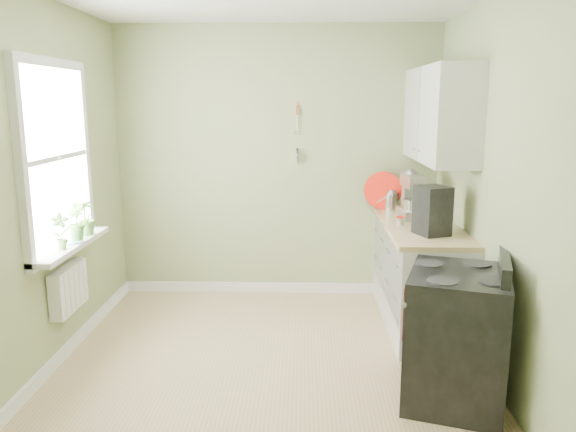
{
  "coord_description": "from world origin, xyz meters",
  "views": [
    {
      "loc": [
        0.26,
        -3.81,
        1.96
      ],
      "look_at": [
        0.14,
        0.55,
        1.07
      ],
      "focal_mm": 35.0,
      "sensor_mm": 36.0,
      "label": 1
    }
  ],
  "objects_px": {
    "stove": "(457,336)",
    "coffee_maker": "(432,212)",
    "stand_mixer": "(412,198)",
    "kettle": "(391,200)"
  },
  "relations": [
    {
      "from": "stove",
      "to": "coffee_maker",
      "type": "bearing_deg",
      "value": 89.21
    },
    {
      "from": "stove",
      "to": "stand_mixer",
      "type": "relative_size",
      "value": 2.29
    },
    {
      "from": "stove",
      "to": "kettle",
      "type": "relative_size",
      "value": 4.92
    },
    {
      "from": "stove",
      "to": "stand_mixer",
      "type": "xyz_separation_m",
      "value": [
        -0.02,
        1.61,
        0.65
      ]
    },
    {
      "from": "stove",
      "to": "coffee_maker",
      "type": "distance_m",
      "value": 1.14
    },
    {
      "from": "stand_mixer",
      "to": "coffee_maker",
      "type": "distance_m",
      "value": 0.67
    },
    {
      "from": "kettle",
      "to": "coffee_maker",
      "type": "relative_size",
      "value": 0.52
    },
    {
      "from": "kettle",
      "to": "coffee_maker",
      "type": "distance_m",
      "value": 1.04
    },
    {
      "from": "stove",
      "to": "stand_mixer",
      "type": "bearing_deg",
      "value": 90.64
    },
    {
      "from": "coffee_maker",
      "to": "stove",
      "type": "bearing_deg",
      "value": -90.79
    }
  ]
}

